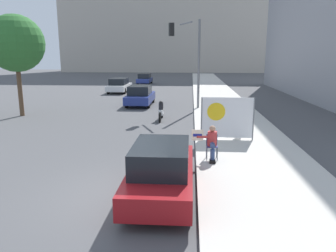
{
  "coord_description": "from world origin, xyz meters",
  "views": [
    {
      "loc": [
        1.94,
        -8.59,
        3.86
      ],
      "look_at": [
        1.01,
        4.47,
        1.02
      ],
      "focal_mm": 35.0,
      "sensor_mm": 36.0,
      "label": 1
    }
  ],
  "objects_px": {
    "car_on_road_nearest": "(140,96)",
    "car_on_road_midblock": "(119,85)",
    "protest_banner": "(227,118)",
    "car_on_road_distant": "(145,79)",
    "motorcycle_on_road": "(161,112)",
    "seated_protester": "(212,142)",
    "street_tree_near_curb": "(16,44)",
    "jogger_on_sidewalk": "(241,118)",
    "traffic_light_pole": "(189,50)",
    "parked_car_curbside": "(161,170)"
  },
  "relations": [
    {
      "from": "protest_banner",
      "to": "car_on_road_midblock",
      "type": "bearing_deg",
      "value": 114.77
    },
    {
      "from": "traffic_light_pole",
      "to": "car_on_road_nearest",
      "type": "relative_size",
      "value": 1.33
    },
    {
      "from": "seated_protester",
      "to": "parked_car_curbside",
      "type": "relative_size",
      "value": 0.28
    },
    {
      "from": "parked_car_curbside",
      "to": "car_on_road_nearest",
      "type": "distance_m",
      "value": 17.09
    },
    {
      "from": "traffic_light_pole",
      "to": "street_tree_near_curb",
      "type": "relative_size",
      "value": 0.96
    },
    {
      "from": "car_on_road_nearest",
      "to": "car_on_road_midblock",
      "type": "relative_size",
      "value": 0.96
    },
    {
      "from": "parked_car_curbside",
      "to": "car_on_road_distant",
      "type": "height_order",
      "value": "parked_car_curbside"
    },
    {
      "from": "protest_banner",
      "to": "car_on_road_distant",
      "type": "bearing_deg",
      "value": 104.77
    },
    {
      "from": "car_on_road_distant",
      "to": "traffic_light_pole",
      "type": "bearing_deg",
      "value": -73.8
    },
    {
      "from": "car_on_road_midblock",
      "to": "motorcycle_on_road",
      "type": "height_order",
      "value": "car_on_road_midblock"
    },
    {
      "from": "car_on_road_distant",
      "to": "motorcycle_on_road",
      "type": "relative_size",
      "value": 2.01
    },
    {
      "from": "traffic_light_pole",
      "to": "car_on_road_midblock",
      "type": "distance_m",
      "value": 13.76
    },
    {
      "from": "car_on_road_distant",
      "to": "street_tree_near_curb",
      "type": "height_order",
      "value": "street_tree_near_curb"
    },
    {
      "from": "car_on_road_distant",
      "to": "motorcycle_on_road",
      "type": "bearing_deg",
      "value": -79.68
    },
    {
      "from": "protest_banner",
      "to": "street_tree_near_curb",
      "type": "distance_m",
      "value": 14.29
    },
    {
      "from": "seated_protester",
      "to": "jogger_on_sidewalk",
      "type": "bearing_deg",
      "value": 67.93
    },
    {
      "from": "protest_banner",
      "to": "traffic_light_pole",
      "type": "xyz_separation_m",
      "value": [
        -1.75,
        8.81,
        3.02
      ]
    },
    {
      "from": "seated_protester",
      "to": "motorcycle_on_road",
      "type": "height_order",
      "value": "seated_protester"
    },
    {
      "from": "car_on_road_nearest",
      "to": "car_on_road_distant",
      "type": "height_order",
      "value": "car_on_road_nearest"
    },
    {
      "from": "seated_protester",
      "to": "motorcycle_on_road",
      "type": "xyz_separation_m",
      "value": [
        -2.56,
        8.08,
        -0.32
      ]
    },
    {
      "from": "street_tree_near_curb",
      "to": "parked_car_curbside",
      "type": "bearing_deg",
      "value": -49.05
    },
    {
      "from": "car_on_road_nearest",
      "to": "street_tree_near_curb",
      "type": "xyz_separation_m",
      "value": [
        -6.97,
        -5.08,
        3.8
      ]
    },
    {
      "from": "protest_banner",
      "to": "traffic_light_pole",
      "type": "distance_m",
      "value": 9.48
    },
    {
      "from": "traffic_light_pole",
      "to": "parked_car_curbside",
      "type": "xyz_separation_m",
      "value": [
        -0.62,
        -14.54,
        -3.44
      ]
    },
    {
      "from": "car_on_road_midblock",
      "to": "motorcycle_on_road",
      "type": "relative_size",
      "value": 2.29
    },
    {
      "from": "car_on_road_nearest",
      "to": "motorcycle_on_road",
      "type": "distance_m",
      "value": 6.26
    },
    {
      "from": "jogger_on_sidewalk",
      "to": "car_on_road_distant",
      "type": "distance_m",
      "value": 30.39
    },
    {
      "from": "seated_protester",
      "to": "car_on_road_nearest",
      "type": "xyz_separation_m",
      "value": [
        -4.73,
        13.94,
        -0.08
      ]
    },
    {
      "from": "street_tree_near_curb",
      "to": "jogger_on_sidewalk",
      "type": "bearing_deg",
      "value": -21.05
    },
    {
      "from": "motorcycle_on_road",
      "to": "street_tree_near_curb",
      "type": "height_order",
      "value": "street_tree_near_curb"
    },
    {
      "from": "seated_protester",
      "to": "jogger_on_sidewalk",
      "type": "distance_m",
      "value": 4.07
    },
    {
      "from": "parked_car_curbside",
      "to": "car_on_road_nearest",
      "type": "bearing_deg",
      "value": 100.75
    },
    {
      "from": "protest_banner",
      "to": "car_on_road_nearest",
      "type": "height_order",
      "value": "protest_banner"
    },
    {
      "from": "jogger_on_sidewalk",
      "to": "traffic_light_pole",
      "type": "xyz_separation_m",
      "value": [
        -2.49,
        7.95,
        3.17
      ]
    },
    {
      "from": "seated_protester",
      "to": "car_on_road_distant",
      "type": "height_order",
      "value": "car_on_road_distant"
    },
    {
      "from": "car_on_road_nearest",
      "to": "street_tree_near_curb",
      "type": "relative_size",
      "value": 0.72
    },
    {
      "from": "traffic_light_pole",
      "to": "parked_car_curbside",
      "type": "height_order",
      "value": "traffic_light_pole"
    },
    {
      "from": "protest_banner",
      "to": "motorcycle_on_road",
      "type": "height_order",
      "value": "protest_banner"
    },
    {
      "from": "street_tree_near_curb",
      "to": "traffic_light_pole",
      "type": "bearing_deg",
      "value": 14.76
    },
    {
      "from": "motorcycle_on_road",
      "to": "street_tree_near_curb",
      "type": "bearing_deg",
      "value": 175.14
    },
    {
      "from": "motorcycle_on_road",
      "to": "car_on_road_nearest",
      "type": "bearing_deg",
      "value": 110.34
    },
    {
      "from": "jogger_on_sidewalk",
      "to": "traffic_light_pole",
      "type": "height_order",
      "value": "traffic_light_pole"
    },
    {
      "from": "traffic_light_pole",
      "to": "car_on_road_distant",
      "type": "relative_size",
      "value": 1.46
    },
    {
      "from": "motorcycle_on_road",
      "to": "jogger_on_sidewalk",
      "type": "bearing_deg",
      "value": -46.36
    },
    {
      "from": "street_tree_near_curb",
      "to": "protest_banner",
      "type": "bearing_deg",
      "value": -25.46
    },
    {
      "from": "jogger_on_sidewalk",
      "to": "parked_car_curbside",
      "type": "relative_size",
      "value": 0.38
    },
    {
      "from": "motorcycle_on_road",
      "to": "car_on_road_midblock",
      "type": "bearing_deg",
      "value": 111.49
    },
    {
      "from": "car_on_road_nearest",
      "to": "seated_protester",
      "type": "bearing_deg",
      "value": -71.25
    },
    {
      "from": "car_on_road_distant",
      "to": "parked_car_curbside",
      "type": "bearing_deg",
      "value": -81.2
    },
    {
      "from": "protest_banner",
      "to": "street_tree_near_curb",
      "type": "xyz_separation_m",
      "value": [
        -12.53,
        5.97,
        3.39
      ]
    }
  ]
}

